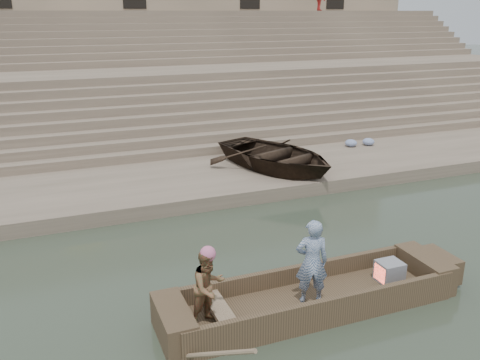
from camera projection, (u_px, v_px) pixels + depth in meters
lower_landing at (295, 170)px, 16.82m from camera, size 32.00×4.00×0.40m
mid_landing at (220, 99)px, 23.06m from camera, size 32.00×3.00×2.80m
upper_landing at (178, 59)px, 28.86m from camera, size 32.00×3.00×5.20m
ghat_steps at (208, 85)px, 24.43m from camera, size 32.00×11.00×5.20m
building_wall at (160, 4)px, 31.45m from camera, size 32.00×5.07×11.20m
main_rowboat at (310, 303)px, 9.28m from camera, size 5.00×1.30×0.22m
rowboat_trim at (321, 292)px, 9.28m from camera, size 6.04×2.63×2.00m
standing_man at (312, 262)px, 8.89m from camera, size 0.67×0.54×1.58m
rowing_man at (209, 287)px, 8.32m from camera, size 0.79×0.71×1.33m
television at (389, 272)px, 9.77m from camera, size 0.46×0.42×0.40m
beached_rowboat at (276, 155)px, 16.07m from camera, size 4.42×5.16×0.90m
cloth_bundles at (254, 154)px, 17.45m from camera, size 13.66×0.51×0.26m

